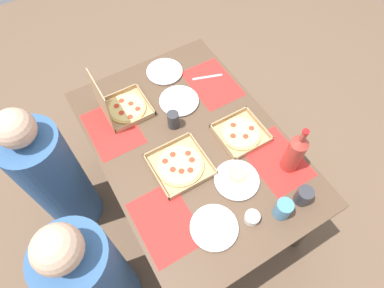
{
  "coord_description": "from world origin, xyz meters",
  "views": [
    {
      "loc": [
        -0.82,
        0.48,
        2.25
      ],
      "look_at": [
        0.0,
        0.0,
        0.72
      ],
      "focal_mm": 30.74,
      "sensor_mm": 36.0,
      "label": 1
    }
  ],
  "objects": [
    {
      "name": "ground_plane",
      "position": [
        0.0,
        0.0,
        0.0
      ],
      "size": [
        6.0,
        6.0,
        0.0
      ],
      "primitive_type": "plane",
      "color": "brown"
    },
    {
      "name": "dining_table",
      "position": [
        0.0,
        0.0,
        0.62
      ],
      "size": [
        1.4,
        0.97,
        0.72
      ],
      "color": "#3F3328",
      "rests_on": "ground_plane"
    },
    {
      "name": "placemat_near_left",
      "position": [
        -0.32,
        -0.33,
        0.72
      ],
      "size": [
        0.36,
        0.26,
        0.0
      ],
      "primitive_type": "cube",
      "color": "red",
      "rests_on": "dining_table"
    },
    {
      "name": "placemat_near_right",
      "position": [
        0.32,
        -0.33,
        0.72
      ],
      "size": [
        0.36,
        0.26,
        0.0
      ],
      "primitive_type": "cube",
      "color": "red",
      "rests_on": "dining_table"
    },
    {
      "name": "placemat_far_left",
      "position": [
        -0.32,
        0.33,
        0.72
      ],
      "size": [
        0.36,
        0.26,
        0.0
      ],
      "primitive_type": "cube",
      "color": "red",
      "rests_on": "dining_table"
    },
    {
      "name": "placemat_far_right",
      "position": [
        0.32,
        0.33,
        0.72
      ],
      "size": [
        0.36,
        0.26,
        0.0
      ],
      "primitive_type": "cube",
      "color": "red",
      "rests_on": "dining_table"
    },
    {
      "name": "pizza_box_corner_right",
      "position": [
        -0.09,
        0.12,
        0.73
      ],
      "size": [
        0.29,
        0.29,
        0.04
      ],
      "color": "tan",
      "rests_on": "dining_table"
    },
    {
      "name": "pizza_box_center",
      "position": [
        0.4,
        0.23,
        0.77
      ],
      "size": [
        0.25,
        0.26,
        0.29
      ],
      "color": "tan",
      "rests_on": "dining_table"
    },
    {
      "name": "pizza_box_corner_left",
      "position": [
        -0.09,
        -0.26,
        0.73
      ],
      "size": [
        0.25,
        0.25,
        0.04
      ],
      "color": "tan",
      "rests_on": "dining_table"
    },
    {
      "name": "plate_middle",
      "position": [
        -0.3,
        -0.08,
        0.73
      ],
      "size": [
        0.23,
        0.23,
        0.03
      ],
      "color": "white",
      "rests_on": "dining_table"
    },
    {
      "name": "plate_near_right",
      "position": [
        0.29,
        -0.08,
        0.73
      ],
      "size": [
        0.23,
        0.23,
        0.02
      ],
      "color": "white",
      "rests_on": "dining_table"
    },
    {
      "name": "plate_far_right",
      "position": [
        0.55,
        -0.12,
        0.73
      ],
      "size": [
        0.23,
        0.23,
        0.02
      ],
      "color": "white",
      "rests_on": "dining_table"
    },
    {
      "name": "plate_far_left",
      "position": [
        -0.46,
        0.15,
        0.73
      ],
      "size": [
        0.23,
        0.23,
        0.02
      ],
      "color": "white",
      "rests_on": "dining_table"
    },
    {
      "name": "soda_bottle",
      "position": [
        -0.37,
        -0.37,
        0.85
      ],
      "size": [
        0.09,
        0.09,
        0.32
      ],
      "color": "#B2382D",
      "rests_on": "dining_table"
    },
    {
      "name": "cup_dark",
      "position": [
        0.16,
        0.03,
        0.78
      ],
      "size": [
        0.07,
        0.07,
        0.11
      ],
      "primitive_type": "cylinder",
      "color": "#333338",
      "rests_on": "dining_table"
    },
    {
      "name": "cup_spare",
      "position": [
        -0.56,
        -0.17,
        0.78
      ],
      "size": [
        0.08,
        0.08,
        0.11
      ],
      "primitive_type": "cylinder",
      "color": "teal",
      "rests_on": "dining_table"
    },
    {
      "name": "cup_red",
      "position": [
        -0.55,
        -0.3,
        0.77
      ],
      "size": [
        0.08,
        0.08,
        0.1
      ],
      "primitive_type": "cylinder",
      "color": "#333338",
      "rests_on": "dining_table"
    },
    {
      "name": "condiment_bowl",
      "position": [
        -0.51,
        -0.03,
        0.75
      ],
      "size": [
        0.07,
        0.07,
        0.05
      ],
      "primitive_type": "cylinder",
      "color": "white",
      "rests_on": "dining_table"
    },
    {
      "name": "fork_by_near_right",
      "position": [
        0.37,
        -0.33,
        0.72
      ],
      "size": [
        0.08,
        0.19,
        0.0
      ],
      "primitive_type": "cube",
      "rotation": [
        0.0,
        0.0,
        1.24
      ],
      "color": "#B7B7BC",
      "rests_on": "dining_table"
    },
    {
      "name": "diner_left_seat",
      "position": [
        -0.32,
        0.74,
        0.52
      ],
      "size": [
        0.32,
        0.32,
        1.16
      ],
      "color": "#33598C",
      "rests_on": "ground_plane"
    },
    {
      "name": "diner_right_seat",
      "position": [
        0.32,
        0.74,
        0.5
      ],
      "size": [
        0.32,
        0.32,
        1.12
      ],
      "color": "#33598C",
      "rests_on": "ground_plane"
    }
  ]
}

